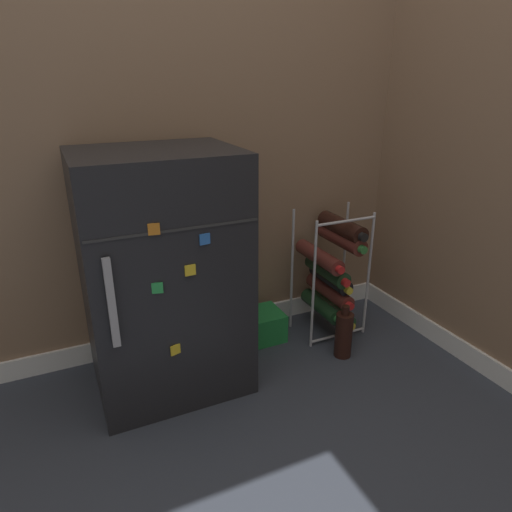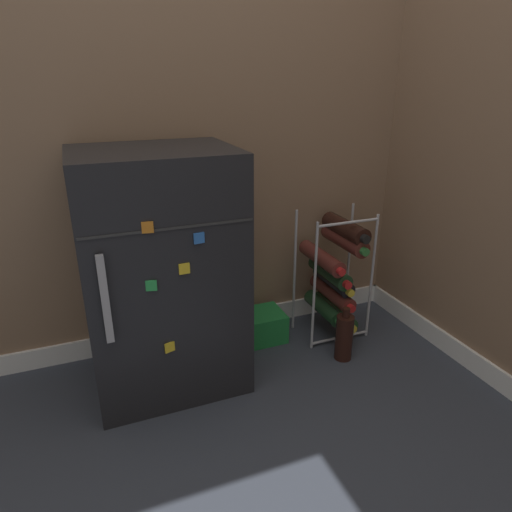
# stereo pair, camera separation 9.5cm
# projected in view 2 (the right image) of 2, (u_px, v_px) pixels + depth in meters

# --- Properties ---
(ground_plane) EXTENTS (14.00, 14.00, 0.00)m
(ground_plane) POSITION_uv_depth(u_px,v_px,m) (287.00, 428.00, 1.60)
(ground_plane) COLOR #333842
(wall_back) EXTENTS (6.74, 0.07, 2.50)m
(wall_back) POSITION_uv_depth(u_px,v_px,m) (213.00, 52.00, 1.79)
(wall_back) COLOR #84664C
(wall_back) RESTS_ON ground_plane
(mini_fridge) EXTENTS (0.56, 0.48, 0.92)m
(mini_fridge) POSITION_uv_depth(u_px,v_px,m) (162.00, 273.00, 1.71)
(mini_fridge) COLOR black
(mini_fridge) RESTS_ON ground_plane
(wine_rack) EXTENTS (0.31, 0.33, 0.60)m
(wine_rack) POSITION_uv_depth(u_px,v_px,m) (334.00, 274.00, 2.09)
(wine_rack) COLOR #B2B2B7
(wine_rack) RESTS_ON ground_plane
(soda_box) EXTENTS (0.23, 0.18, 0.13)m
(soda_box) POSITION_uv_depth(u_px,v_px,m) (259.00, 326.00, 2.12)
(soda_box) COLOR #1E7F38
(soda_box) RESTS_ON ground_plane
(loose_bottle_floor) EXTENTS (0.08, 0.08, 0.24)m
(loose_bottle_floor) POSITION_uv_depth(u_px,v_px,m) (344.00, 337.00, 1.96)
(loose_bottle_floor) COLOR black
(loose_bottle_floor) RESTS_ON ground_plane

